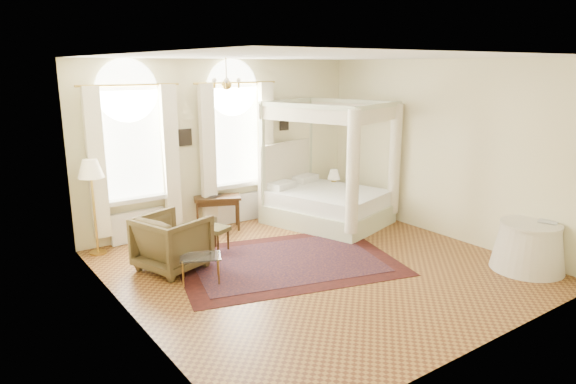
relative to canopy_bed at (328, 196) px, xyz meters
The scene contains 18 objects.
ground 2.53m from the canopy_bed, 134.14° to the right, with size 6.00×6.00×0.00m, color olive.
room_walls 2.84m from the canopy_bed, 134.14° to the right, with size 6.00×6.00×6.00m.
window_left 3.89m from the canopy_bed, 163.05° to the left, with size 1.62×0.27×3.29m.
window_right 2.09m from the canopy_bed, 144.00° to the left, with size 1.62×0.27×3.29m.
chandelier 3.56m from the canopy_bed, 167.71° to the right, with size 0.51×0.45×0.50m.
wall_pictures 2.42m from the canopy_bed, 143.66° to the left, with size 2.54×0.03×0.39m.
canopy_bed is the anchor object (origin of this frame).
nightstand 0.97m from the canopy_bed, 45.35° to the left, with size 0.38×0.35×0.55m, color #35200E.
nightstand_lamp 0.92m from the canopy_bed, 42.79° to the left, with size 0.28×0.28×0.41m.
writing_desk 2.28m from the canopy_bed, 155.88° to the left, with size 1.01×0.79×0.68m.
laptop 2.35m from the canopy_bed, 155.97° to the left, with size 0.31×0.20×0.02m, color black.
stool 2.69m from the canopy_bed, behind, with size 0.51×0.51×0.44m.
armchair 3.66m from the canopy_bed, behind, with size 0.95×0.98×0.89m, color #43351C.
coffee_table 3.70m from the canopy_bed, 160.93° to the right, with size 0.72×0.63×0.41m.
floor_lamp 4.59m from the canopy_bed, 168.11° to the left, with size 0.43×0.43×1.66m.
oriental_rug 2.44m from the canopy_bed, 146.79° to the right, with size 4.07×3.38×0.01m.
side_table 3.91m from the canopy_bed, 75.45° to the right, with size 1.13×1.13×0.77m.
book 4.12m from the canopy_bed, 74.37° to the right, with size 0.21×0.28×0.03m, color black.
Camera 1 is at (-4.89, -6.06, 3.17)m, focal length 32.00 mm.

